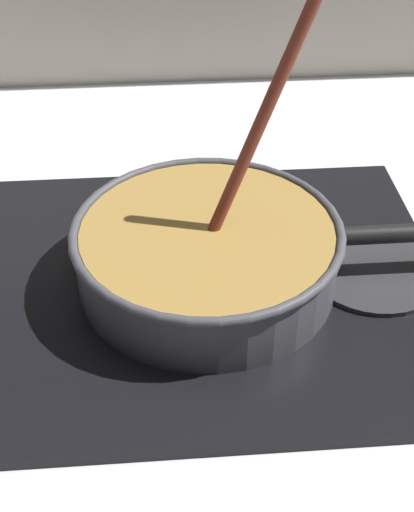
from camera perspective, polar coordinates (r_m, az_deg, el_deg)
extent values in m
cube|color=#B7B7BC|center=(0.73, 4.81, -13.90)|extent=(2.40, 1.60, 0.04)
cube|color=black|center=(0.85, 0.00, -2.26)|extent=(0.56, 0.48, 0.01)
torus|color=#592D0C|center=(0.84, 0.00, -1.74)|extent=(0.17, 0.17, 0.01)
cylinder|color=#262628|center=(0.88, 13.08, -1.09)|extent=(0.16, 0.16, 0.01)
cylinder|color=#38383D|center=(0.82, 0.00, 0.00)|extent=(0.30, 0.30, 0.07)
cylinder|color=olive|center=(0.82, 0.00, 0.22)|extent=(0.29, 0.29, 0.07)
torus|color=#38383D|center=(0.80, 0.00, 2.06)|extent=(0.31, 0.31, 0.01)
cylinder|color=black|center=(0.86, 15.77, 1.76)|extent=(0.17, 0.02, 0.02)
cylinder|color=#E5CC7A|center=(0.89, -0.16, 5.51)|extent=(0.03, 0.03, 0.01)
cylinder|color=#EDD88C|center=(0.83, 2.03, 2.57)|extent=(0.04, 0.04, 0.01)
cylinder|color=#EDD88C|center=(0.75, 6.93, -2.04)|extent=(0.04, 0.04, 0.01)
cylinder|color=#EDD88C|center=(0.79, -0.93, 0.37)|extent=(0.03, 0.03, 0.01)
cylinder|color=maroon|center=(0.76, 4.17, 10.26)|extent=(0.12, 0.05, 0.27)
cube|color=brown|center=(0.81, 0.12, 1.21)|extent=(0.05, 0.04, 0.01)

